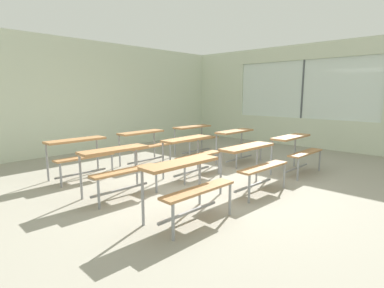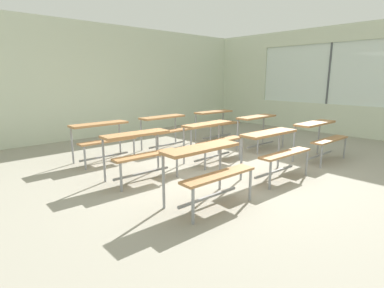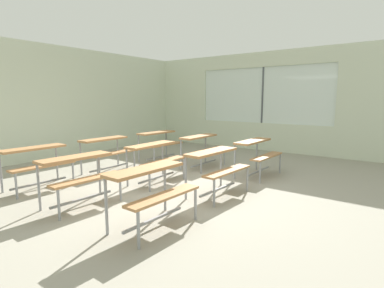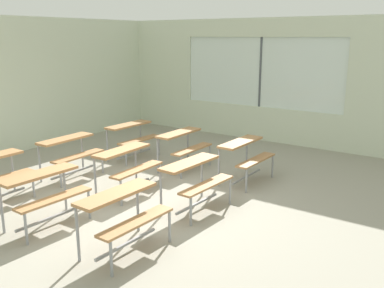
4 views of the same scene
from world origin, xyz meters
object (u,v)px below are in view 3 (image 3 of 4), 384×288
object	(u,v)px
desk_bench_r1c1	(155,154)
desk_bench_r2c2	(160,139)
desk_bench_r0c2	(258,149)
desk_bench_r1c2	(203,144)
desk_bench_r2c0	(37,158)
desk_bench_r2c1	(107,147)
desk_bench_r1c0	(80,169)
desk_bench_r0c1	(217,162)
desk_bench_r0c0	(152,183)

from	to	relation	value
desk_bench_r1c1	desk_bench_r2c2	distance (m)	2.08
desk_bench_r0c2	desk_bench_r1c2	xyz separation A→B (m)	(-0.04, 1.35, 0.00)
desk_bench_r2c0	desk_bench_r2c2	distance (m)	3.13
desk_bench_r1c2	desk_bench_r2c2	world-z (taller)	same
desk_bench_r2c1	desk_bench_r0c2	bearing A→B (deg)	-60.96
desk_bench_r1c0	desk_bench_r1c2	distance (m)	3.18
desk_bench_r0c1	desk_bench_r1c2	size ratio (longest dim) A/B	1.02
desk_bench_r1c2	desk_bench_r2c1	distance (m)	2.14
desk_bench_r1c0	desk_bench_r2c2	world-z (taller)	same
desk_bench_r1c0	desk_bench_r2c0	xyz separation A→B (m)	(0.04, 1.37, 0.00)
desk_bench_r0c0	desk_bench_r0c2	world-z (taller)	same
desk_bench_r1c2	desk_bench_r0c0	bearing A→B (deg)	-156.58
desk_bench_r1c2	desk_bench_r2c1	xyz separation A→B (m)	(-1.60, 1.43, 0.00)
desk_bench_r1c0	desk_bench_r2c2	bearing A→B (deg)	24.63
desk_bench_r0c1	desk_bench_r1c0	xyz separation A→B (m)	(-1.64, 1.39, 0.00)
desk_bench_r0c0	desk_bench_r0c1	size ratio (longest dim) A/B	0.99
desk_bench_r0c0	desk_bench_r0c1	world-z (taller)	same
desk_bench_r1c0	desk_bench_r2c2	distance (m)	3.43
desk_bench_r0c2	desk_bench_r1c0	distance (m)	3.50
desk_bench_r2c0	desk_bench_r0c1	bearing A→B (deg)	-60.01
desk_bench_r1c1	desk_bench_r0c2	bearing A→B (deg)	-41.58
desk_bench_r0c1	desk_bench_r0c2	world-z (taller)	same
desk_bench_r1c2	desk_bench_r0c1	bearing A→B (deg)	-139.16
desk_bench_r1c0	desk_bench_r2c0	distance (m)	1.37
desk_bench_r1c1	desk_bench_r2c0	xyz separation A→B (m)	(-1.54, 1.42, 0.00)
desk_bench_r1c2	desk_bench_r2c2	bearing A→B (deg)	89.80
desk_bench_r0c2	desk_bench_r2c1	size ratio (longest dim) A/B	1.00
desk_bench_r0c0	desk_bench_r1c2	xyz separation A→B (m)	(3.09, 1.35, 0.00)
desk_bench_r0c0	desk_bench_r2c0	xyz separation A→B (m)	(-0.05, 2.77, 0.00)
desk_bench_r0c2	desk_bench_r1c2	distance (m)	1.35
desk_bench_r0c0	desk_bench_r2c2	size ratio (longest dim) A/B	0.99
desk_bench_r0c2	desk_bench_r1c1	world-z (taller)	same
desk_bench_r0c2	desk_bench_r1c2	bearing A→B (deg)	92.55
desk_bench_r0c0	desk_bench_r2c0	distance (m)	2.77
desk_bench_r0c0	desk_bench_r1c2	bearing A→B (deg)	25.26
desk_bench_r0c1	desk_bench_r0c2	xyz separation A→B (m)	(1.57, -0.01, 0.00)
desk_bench_r0c1	desk_bench_r2c2	world-z (taller)	same
desk_bench_r1c1	desk_bench_r2c2	xyz separation A→B (m)	(1.59, 1.35, 0.00)
desk_bench_r0c1	desk_bench_r1c2	xyz separation A→B (m)	(1.54, 1.34, 0.00)
desk_bench_r2c2	desk_bench_r1c2	bearing A→B (deg)	-87.75
desk_bench_r2c2	desk_bench_r1c1	bearing A→B (deg)	-137.45
desk_bench_r0c2	desk_bench_r1c0	xyz separation A→B (m)	(-3.21, 1.40, 0.00)
desk_bench_r0c1	desk_bench_r1c0	bearing A→B (deg)	142.57
desk_bench_r1c1	desk_bench_r2c1	size ratio (longest dim) A/B	1.00
desk_bench_r2c2	desk_bench_r0c1	bearing A→B (deg)	-117.52
desk_bench_r1c2	desk_bench_r2c0	world-z (taller)	same
desk_bench_r0c2	desk_bench_r2c0	bearing A→B (deg)	139.85
desk_bench_r1c0	desk_bench_r2c2	size ratio (longest dim) A/B	1.00
desk_bench_r0c0	desk_bench_r1c1	world-z (taller)	same
desk_bench_r2c0	desk_bench_r2c2	xyz separation A→B (m)	(3.13, -0.07, 0.00)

